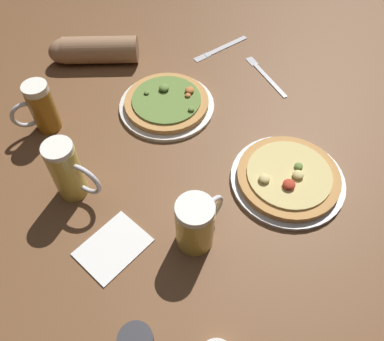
{
  "coord_description": "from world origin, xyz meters",
  "views": [
    {
      "loc": [
        -0.35,
        -0.53,
        0.85
      ],
      "look_at": [
        0.0,
        0.0,
        0.02
      ],
      "focal_mm": 37.17,
      "sensor_mm": 36.0,
      "label": 1
    }
  ],
  "objects": [
    {
      "name": "ground_plane",
      "position": [
        0.0,
        0.0,
        -0.01
      ],
      "size": [
        2.4,
        2.4,
        0.03
      ],
      "primitive_type": "cube",
      "color": "brown"
    },
    {
      "name": "pizza_plate_near",
      "position": [
        0.2,
        -0.16,
        0.02
      ],
      "size": [
        0.3,
        0.3,
        0.05
      ],
      "color": "#B2B2B7",
      "rests_on": "ground_plane"
    },
    {
      "name": "pizza_plate_far",
      "position": [
        0.08,
        0.26,
        0.02
      ],
      "size": [
        0.29,
        0.29,
        0.05
      ],
      "color": "silver",
      "rests_on": "ground_plane"
    },
    {
      "name": "beer_mug_dark",
      "position": [
        -0.1,
        -0.16,
        0.07
      ],
      "size": [
        0.14,
        0.09,
        0.15
      ],
      "color": "gold",
      "rests_on": "ground_plane"
    },
    {
      "name": "beer_mug_amber",
      "position": [
        -0.26,
        0.38,
        0.08
      ],
      "size": [
        0.13,
        0.07,
        0.16
      ],
      "color": "#9E6619",
      "rests_on": "ground_plane"
    },
    {
      "name": "beer_mug_pale",
      "position": [
        -0.28,
        0.12,
        0.09
      ],
      "size": [
        0.09,
        0.13,
        0.17
      ],
      "color": "gold",
      "rests_on": "ground_plane"
    },
    {
      "name": "ramekin_butter",
      "position": [
        -0.33,
        -0.29,
        0.02
      ],
      "size": [
        0.07,
        0.07,
        0.03
      ],
      "primitive_type": "cylinder",
      "color": "#333338",
      "rests_on": "ground_plane"
    },
    {
      "name": "napkin_folded",
      "position": [
        -0.27,
        -0.07,
        0.0
      ],
      "size": [
        0.18,
        0.15,
        0.01
      ],
      "primitive_type": "cube",
      "rotation": [
        0.0,
        0.0,
        0.25
      ],
      "color": "white",
      "rests_on": "ground_plane"
    },
    {
      "name": "fork_spare",
      "position": [
        0.42,
        0.21,
        0.0
      ],
      "size": [
        0.05,
        0.22,
        0.01
      ],
      "color": "silver",
      "rests_on": "ground_plane"
    },
    {
      "name": "knife_spare",
      "position": [
        0.39,
        0.4,
        0.0
      ],
      "size": [
        0.23,
        0.03,
        0.01
      ],
      "color": "silver",
      "rests_on": "ground_plane"
    },
    {
      "name": "diner_arm",
      "position": [
        -0.01,
        0.59,
        0.04
      ],
      "size": [
        0.28,
        0.21,
        0.09
      ],
      "color": "#936B4C",
      "rests_on": "ground_plane"
    }
  ]
}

